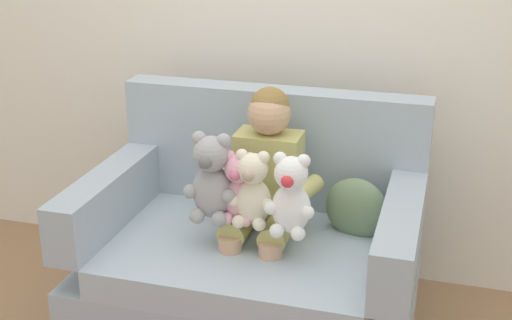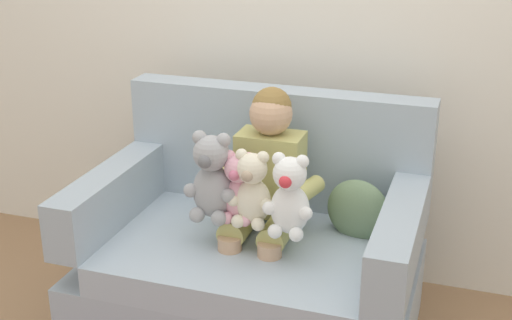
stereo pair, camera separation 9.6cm
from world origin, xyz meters
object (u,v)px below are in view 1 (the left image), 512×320
object	(u,v)px
seated_child	(264,183)
plush_white	(291,197)
armchair	(253,264)
throw_pillow	(357,209)
plush_grey	(212,180)
plush_pink	(239,189)
plush_cream	(253,190)

from	to	relation	value
seated_child	plush_white	distance (m)	0.26
armchair	throw_pillow	size ratio (longest dim) A/B	5.06
plush_grey	throw_pillow	bearing A→B (deg)	12.90
armchair	seated_child	bearing A→B (deg)	33.37
seated_child	throw_pillow	bearing A→B (deg)	6.74
armchair	plush_pink	bearing A→B (deg)	-96.65
seated_child	plush_pink	distance (m)	0.16
seated_child	throw_pillow	size ratio (longest dim) A/B	3.17
plush_grey	plush_pink	bearing A→B (deg)	-7.15
seated_child	plush_cream	bearing A→B (deg)	-97.88
armchair	plush_pink	world-z (taller)	armchair
plush_grey	throw_pillow	size ratio (longest dim) A/B	1.35
armchair	seated_child	world-z (taller)	seated_child
seated_child	throw_pillow	world-z (taller)	seated_child
seated_child	plush_grey	xyz separation A→B (m)	(-0.16, -0.16, 0.06)
seated_child	plush_pink	size ratio (longest dim) A/B	2.93
plush_cream	plush_pink	size ratio (longest dim) A/B	1.06
throw_pillow	plush_cream	bearing A→B (deg)	-143.70
plush_pink	throw_pillow	bearing A→B (deg)	10.77
plush_grey	plush_white	xyz separation A→B (m)	(0.31, -0.04, -0.02)
plush_cream	plush_pink	distance (m)	0.06
plush_white	plush_cream	bearing A→B (deg)	149.93
plush_pink	plush_white	bearing A→B (deg)	-33.09
plush_white	plush_pink	size ratio (longest dim) A/B	1.12
seated_child	throw_pillow	xyz separation A→B (m)	(0.36, 0.10, -0.11)
seated_child	plush_white	world-z (taller)	seated_child
plush_pink	throw_pillow	distance (m)	0.50
plush_white	plush_cream	xyz separation A→B (m)	(-0.15, 0.03, -0.01)
seated_child	plush_white	bearing A→B (deg)	-60.39
armchair	plush_cream	world-z (taller)	armchair
armchair	throw_pillow	world-z (taller)	armchair
armchair	seated_child	size ratio (longest dim) A/B	1.59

